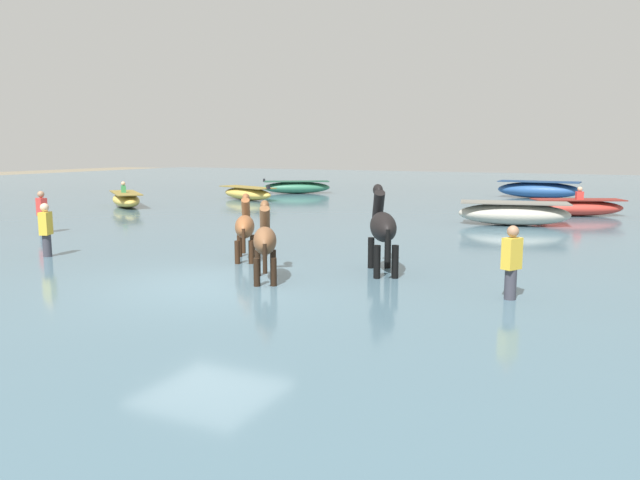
{
  "coord_description": "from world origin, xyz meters",
  "views": [
    {
      "loc": [
        6.82,
        -9.14,
        2.93
      ],
      "look_at": [
        0.82,
        3.09,
        0.85
      ],
      "focal_mm": 34.18,
      "sensor_mm": 36.0,
      "label": 1
    }
  ],
  "objects_px": {
    "horse_flank_chestnut": "(245,228)",
    "person_onlooker_left": "(46,235)",
    "boat_near_starboard": "(126,200)",
    "boat_far_offshore": "(539,190)",
    "horse_lead_bay": "(265,242)",
    "boat_near_port": "(577,207)",
    "person_spectator_far": "(42,216)",
    "boat_mid_outer": "(514,214)",
    "boat_mid_channel": "(247,193)",
    "boat_far_inshore": "(296,187)",
    "person_onlooker_right": "(511,270)",
    "horse_trailing_black": "(382,229)"
  },
  "relations": [
    {
      "from": "horse_lead_bay",
      "to": "boat_mid_channel",
      "type": "relative_size",
      "value": 0.51
    },
    {
      "from": "boat_near_starboard",
      "to": "boat_mid_channel",
      "type": "bearing_deg",
      "value": 61.84
    },
    {
      "from": "boat_mid_channel",
      "to": "person_onlooker_left",
      "type": "xyz_separation_m",
      "value": [
        4.37,
        -15.49,
        0.19
      ]
    },
    {
      "from": "boat_mid_channel",
      "to": "person_onlooker_right",
      "type": "xyz_separation_m",
      "value": [
        14.95,
        -14.9,
        0.19
      ]
    },
    {
      "from": "horse_lead_bay",
      "to": "boat_far_offshore",
      "type": "distance_m",
      "value": 23.02
    },
    {
      "from": "horse_flank_chestnut",
      "to": "person_onlooker_right",
      "type": "height_order",
      "value": "horse_flank_chestnut"
    },
    {
      "from": "horse_lead_bay",
      "to": "person_spectator_far",
      "type": "height_order",
      "value": "horse_lead_bay"
    },
    {
      "from": "horse_flank_chestnut",
      "to": "person_onlooker_left",
      "type": "distance_m",
      "value": 4.79
    },
    {
      "from": "boat_far_offshore",
      "to": "person_onlooker_right",
      "type": "xyz_separation_m",
      "value": [
        2.12,
        -22.36,
        0.09
      ]
    },
    {
      "from": "boat_near_port",
      "to": "person_onlooker_right",
      "type": "distance_m",
      "value": 14.43
    },
    {
      "from": "horse_trailing_black",
      "to": "horse_flank_chestnut",
      "type": "height_order",
      "value": "horse_trailing_black"
    },
    {
      "from": "boat_mid_channel",
      "to": "person_spectator_far",
      "type": "xyz_separation_m",
      "value": [
        0.89,
        -12.73,
        0.19
      ]
    },
    {
      "from": "horse_flank_chestnut",
      "to": "boat_mid_outer",
      "type": "xyz_separation_m",
      "value": [
        4.59,
        9.29,
        -0.35
      ]
    },
    {
      "from": "horse_flank_chestnut",
      "to": "boat_near_port",
      "type": "xyz_separation_m",
      "value": [
        6.32,
        13.26,
        -0.41
      ]
    },
    {
      "from": "boat_near_starboard",
      "to": "boat_far_offshore",
      "type": "distance_m",
      "value": 20.23
    },
    {
      "from": "boat_mid_outer",
      "to": "boat_far_inshore",
      "type": "bearing_deg",
      "value": 145.01
    },
    {
      "from": "horse_flank_chestnut",
      "to": "boat_mid_outer",
      "type": "height_order",
      "value": "horse_flank_chestnut"
    },
    {
      "from": "boat_far_offshore",
      "to": "boat_mid_channel",
      "type": "distance_m",
      "value": 14.84
    },
    {
      "from": "person_spectator_far",
      "to": "boat_near_starboard",
      "type": "bearing_deg",
      "value": 116.79
    },
    {
      "from": "boat_far_inshore",
      "to": "boat_far_offshore",
      "type": "relative_size",
      "value": 0.94
    },
    {
      "from": "boat_mid_channel",
      "to": "person_spectator_far",
      "type": "bearing_deg",
      "value": -86.0
    },
    {
      "from": "boat_mid_outer",
      "to": "boat_near_starboard",
      "type": "bearing_deg",
      "value": -176.91
    },
    {
      "from": "horse_trailing_black",
      "to": "boat_mid_channel",
      "type": "bearing_deg",
      "value": 131.62
    },
    {
      "from": "person_spectator_far",
      "to": "person_onlooker_right",
      "type": "bearing_deg",
      "value": -8.78
    },
    {
      "from": "boat_near_port",
      "to": "person_onlooker_left",
      "type": "distance_m",
      "value": 18.49
    },
    {
      "from": "boat_far_inshore",
      "to": "person_spectator_far",
      "type": "bearing_deg",
      "value": -87.6
    },
    {
      "from": "boat_far_inshore",
      "to": "boat_far_offshore",
      "type": "distance_m",
      "value": 12.94
    },
    {
      "from": "person_onlooker_right",
      "to": "person_onlooker_left",
      "type": "height_order",
      "value": "same"
    },
    {
      "from": "horse_lead_bay",
      "to": "boat_far_inshore",
      "type": "bearing_deg",
      "value": 116.79
    },
    {
      "from": "horse_trailing_black",
      "to": "boat_mid_outer",
      "type": "xyz_separation_m",
      "value": [
        1.24,
        9.25,
        -0.53
      ]
    },
    {
      "from": "horse_flank_chestnut",
      "to": "person_spectator_far",
      "type": "xyz_separation_m",
      "value": [
        -7.93,
        1.0,
        -0.22
      ]
    },
    {
      "from": "boat_near_port",
      "to": "boat_far_inshore",
      "type": "distance_m",
      "value": 15.9
    },
    {
      "from": "boat_mid_outer",
      "to": "boat_mid_channel",
      "type": "xyz_separation_m",
      "value": [
        -13.41,
        4.44,
        -0.06
      ]
    },
    {
      "from": "person_spectator_far",
      "to": "boat_mid_outer",
      "type": "bearing_deg",
      "value": 33.49
    },
    {
      "from": "person_onlooker_right",
      "to": "person_onlooker_left",
      "type": "bearing_deg",
      "value": -176.79
    },
    {
      "from": "boat_near_port",
      "to": "person_spectator_far",
      "type": "height_order",
      "value": "person_spectator_far"
    },
    {
      "from": "boat_near_port",
      "to": "boat_near_starboard",
      "type": "height_order",
      "value": "boat_near_port"
    },
    {
      "from": "boat_mid_outer",
      "to": "person_spectator_far",
      "type": "distance_m",
      "value": 15.01
    },
    {
      "from": "boat_far_offshore",
      "to": "horse_flank_chestnut",
      "type": "bearing_deg",
      "value": -100.71
    },
    {
      "from": "horse_trailing_black",
      "to": "boat_near_port",
      "type": "height_order",
      "value": "horse_trailing_black"
    },
    {
      "from": "horse_trailing_black",
      "to": "horse_flank_chestnut",
      "type": "relative_size",
      "value": 1.16
    },
    {
      "from": "horse_flank_chestnut",
      "to": "boat_mid_channel",
      "type": "bearing_deg",
      "value": 122.71
    },
    {
      "from": "horse_lead_bay",
      "to": "boat_near_port",
      "type": "xyz_separation_m",
      "value": [
        4.76,
        14.96,
        -0.43
      ]
    },
    {
      "from": "boat_mid_channel",
      "to": "horse_lead_bay",
      "type": "bearing_deg",
      "value": -56.05
    },
    {
      "from": "boat_far_inshore",
      "to": "boat_mid_channel",
      "type": "bearing_deg",
      "value": -91.83
    },
    {
      "from": "boat_mid_outer",
      "to": "boat_near_port",
      "type": "bearing_deg",
      "value": 66.51
    },
    {
      "from": "horse_trailing_black",
      "to": "person_spectator_far",
      "type": "distance_m",
      "value": 11.33
    },
    {
      "from": "horse_flank_chestnut",
      "to": "boat_near_starboard",
      "type": "bearing_deg",
      "value": 144.22
    },
    {
      "from": "boat_near_starboard",
      "to": "person_spectator_far",
      "type": "distance_m",
      "value": 8.3
    },
    {
      "from": "horse_trailing_black",
      "to": "boat_far_offshore",
      "type": "relative_size",
      "value": 0.52
    }
  ]
}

